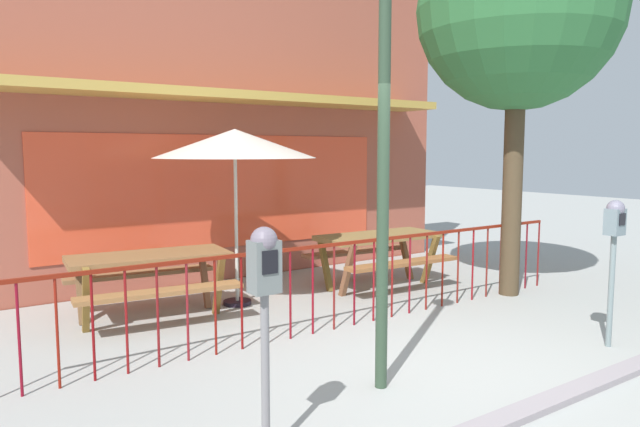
% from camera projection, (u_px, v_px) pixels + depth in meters
% --- Properties ---
extents(ground, '(40.00, 40.00, 0.00)m').
position_uv_depth(ground, '(455.00, 372.00, 5.23)').
color(ground, '#9A9C98').
extents(pub_storefront, '(8.42, 1.38, 5.47)m').
position_uv_depth(pub_storefront, '(217.00, 101.00, 8.90)').
color(pub_storefront, brown).
rests_on(pub_storefront, ground).
extents(patio_fence_front, '(7.10, 0.04, 0.97)m').
position_uv_depth(patio_fence_front, '(344.00, 269.00, 6.50)').
color(patio_fence_front, maroon).
rests_on(patio_fence_front, ground).
extents(picnic_table_left, '(1.94, 1.55, 0.79)m').
position_uv_depth(picnic_table_left, '(150.00, 268.00, 6.82)').
color(picnic_table_left, brown).
rests_on(picnic_table_left, ground).
extents(picnic_table_right, '(1.86, 1.44, 0.79)m').
position_uv_depth(picnic_table_right, '(379.00, 245.00, 8.44)').
color(picnic_table_right, olive).
rests_on(picnic_table_right, ground).
extents(patio_umbrella, '(2.04, 2.04, 2.24)m').
position_uv_depth(patio_umbrella, '(235.00, 144.00, 7.32)').
color(patio_umbrella, black).
rests_on(patio_umbrella, ground).
extents(parking_meter_near, '(0.18, 0.17, 1.49)m').
position_uv_depth(parking_meter_near, '(614.00, 234.00, 5.80)').
color(parking_meter_near, slate).
rests_on(parking_meter_near, ground).
extents(parking_meter_far, '(0.18, 0.17, 1.51)m').
position_uv_depth(parking_meter_far, '(264.00, 281.00, 3.67)').
color(parking_meter_far, slate).
rests_on(parking_meter_far, ground).
extents(street_tree, '(2.65, 2.65, 5.14)m').
position_uv_depth(street_tree, '(519.00, 10.00, 7.66)').
color(street_tree, '#473825').
rests_on(street_tree, ground).
extents(street_lamp, '(0.28, 0.28, 3.53)m').
position_uv_depth(street_lamp, '(384.00, 104.00, 4.66)').
color(street_lamp, '#2E422F').
rests_on(street_lamp, ground).
extents(curb_edge, '(11.79, 0.20, 0.11)m').
position_uv_depth(curb_edge, '(541.00, 408.00, 4.51)').
color(curb_edge, gray).
rests_on(curb_edge, ground).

